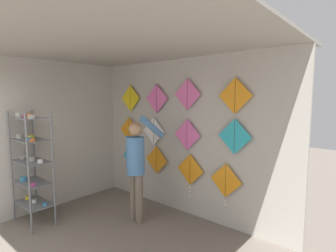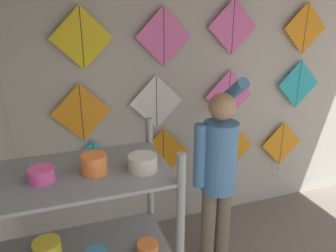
{
  "view_description": "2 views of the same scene",
  "coord_description": "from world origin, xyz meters",
  "px_view_note": "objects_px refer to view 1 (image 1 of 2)",
  "views": [
    {
      "loc": [
        3.05,
        -0.24,
        2.11
      ],
      "look_at": [
        0.09,
        3.19,
        1.62
      ],
      "focal_mm": 28.0,
      "sensor_mm": 36.0,
      "label": 1
    },
    {
      "loc": [
        -1.41,
        0.41,
        2.33
      ],
      "look_at": [
        -0.45,
        3.19,
        1.28
      ],
      "focal_mm": 35.0,
      "sensor_mm": 36.0,
      "label": 2
    }
  ],
  "objects_px": {
    "shopkeeper": "(136,162)",
    "shelf_rack": "(31,160)",
    "kite_0": "(132,157)",
    "kite_4": "(129,130)",
    "kite_6": "(187,135)",
    "kite_3": "(226,182)",
    "kite_5": "(154,131)",
    "kite_1": "(156,160)",
    "kite_8": "(130,98)",
    "kite_9": "(156,99)",
    "kite_11": "(235,96)",
    "kite_7": "(235,137)",
    "kite_10": "(187,94)",
    "kite_2": "(190,172)"
  },
  "relations": [
    {
      "from": "kite_6",
      "to": "kite_10",
      "type": "height_order",
      "value": "kite_10"
    },
    {
      "from": "kite_7",
      "to": "kite_10",
      "type": "height_order",
      "value": "kite_10"
    },
    {
      "from": "kite_4",
      "to": "shopkeeper",
      "type": "bearing_deg",
      "value": -35.68
    },
    {
      "from": "kite_4",
      "to": "kite_6",
      "type": "relative_size",
      "value": 1.0
    },
    {
      "from": "kite_5",
      "to": "kite_8",
      "type": "height_order",
      "value": "kite_8"
    },
    {
      "from": "kite_0",
      "to": "kite_4",
      "type": "distance_m",
      "value": 0.58
    },
    {
      "from": "kite_3",
      "to": "kite_11",
      "type": "distance_m",
      "value": 1.37
    },
    {
      "from": "shelf_rack",
      "to": "kite_11",
      "type": "distance_m",
      "value": 3.45
    },
    {
      "from": "kite_1",
      "to": "kite_9",
      "type": "bearing_deg",
      "value": 0.0
    },
    {
      "from": "kite_1",
      "to": "kite_5",
      "type": "bearing_deg",
      "value": 180.0
    },
    {
      "from": "shopkeeper",
      "to": "kite_0",
      "type": "xyz_separation_m",
      "value": [
        -0.97,
        0.75,
        -0.17
      ]
    },
    {
      "from": "kite_1",
      "to": "kite_6",
      "type": "relative_size",
      "value": 1.0
    },
    {
      "from": "kite_0",
      "to": "kite_3",
      "type": "bearing_deg",
      "value": -0.02
    },
    {
      "from": "kite_9",
      "to": "kite_11",
      "type": "distance_m",
      "value": 1.63
    },
    {
      "from": "shopkeeper",
      "to": "kite_1",
      "type": "bearing_deg",
      "value": 111.67
    },
    {
      "from": "shopkeeper",
      "to": "shelf_rack",
      "type": "bearing_deg",
      "value": -133.01
    },
    {
      "from": "kite_0",
      "to": "kite_8",
      "type": "height_order",
      "value": "kite_8"
    },
    {
      "from": "shelf_rack",
      "to": "kite_6",
      "type": "distance_m",
      "value": 2.64
    },
    {
      "from": "kite_4",
      "to": "kite_8",
      "type": "height_order",
      "value": "kite_8"
    },
    {
      "from": "kite_2",
      "to": "kite_10",
      "type": "xyz_separation_m",
      "value": [
        -0.07,
        0.0,
        1.36
      ]
    },
    {
      "from": "kite_5",
      "to": "shopkeeper",
      "type": "bearing_deg",
      "value": -67.17
    },
    {
      "from": "kite_4",
      "to": "kite_6",
      "type": "bearing_deg",
      "value": 0.0
    },
    {
      "from": "shopkeeper",
      "to": "kite_10",
      "type": "relative_size",
      "value": 3.28
    },
    {
      "from": "kite_9",
      "to": "kite_11",
      "type": "bearing_deg",
      "value": 0.0
    },
    {
      "from": "shopkeeper",
      "to": "kite_5",
      "type": "bearing_deg",
      "value": 116.23
    },
    {
      "from": "kite_1",
      "to": "kite_7",
      "type": "xyz_separation_m",
      "value": [
        1.65,
        0.0,
        0.63
      ]
    },
    {
      "from": "kite_1",
      "to": "kite_10",
      "type": "xyz_separation_m",
      "value": [
        0.74,
        0.0,
        1.27
      ]
    },
    {
      "from": "kite_7",
      "to": "kite_4",
      "type": "bearing_deg",
      "value": 180.0
    },
    {
      "from": "shopkeeper",
      "to": "kite_7",
      "type": "xyz_separation_m",
      "value": [
        1.4,
        0.75,
        0.49
      ]
    },
    {
      "from": "kite_2",
      "to": "kite_9",
      "type": "relative_size",
      "value": 1.38
    },
    {
      "from": "kite_3",
      "to": "kite_5",
      "type": "distance_m",
      "value": 1.73
    },
    {
      "from": "kite_6",
      "to": "kite_5",
      "type": "bearing_deg",
      "value": 180.0
    },
    {
      "from": "shopkeeper",
      "to": "kite_1",
      "type": "xyz_separation_m",
      "value": [
        -0.25,
        0.75,
        -0.13
      ]
    },
    {
      "from": "kite_9",
      "to": "kite_3",
      "type": "bearing_deg",
      "value": -0.03
    },
    {
      "from": "shelf_rack",
      "to": "kite_5",
      "type": "bearing_deg",
      "value": 64.34
    },
    {
      "from": "kite_10",
      "to": "kite_5",
      "type": "bearing_deg",
      "value": 180.0
    },
    {
      "from": "kite_9",
      "to": "kite_6",
      "type": "bearing_deg",
      "value": 0.0
    },
    {
      "from": "kite_11",
      "to": "kite_9",
      "type": "bearing_deg",
      "value": 180.0
    },
    {
      "from": "shelf_rack",
      "to": "shopkeeper",
      "type": "distance_m",
      "value": 1.73
    },
    {
      "from": "kite_6",
      "to": "kite_8",
      "type": "relative_size",
      "value": 1.0
    },
    {
      "from": "shelf_rack",
      "to": "kite_2",
      "type": "relative_size",
      "value": 2.49
    },
    {
      "from": "kite_6",
      "to": "kite_0",
      "type": "bearing_deg",
      "value": 180.0
    },
    {
      "from": "kite_4",
      "to": "kite_6",
      "type": "height_order",
      "value": "kite_6"
    },
    {
      "from": "kite_4",
      "to": "kite_10",
      "type": "relative_size",
      "value": 1.0
    },
    {
      "from": "kite_8",
      "to": "kite_9",
      "type": "distance_m",
      "value": 0.75
    },
    {
      "from": "kite_5",
      "to": "kite_10",
      "type": "xyz_separation_m",
      "value": [
        0.81,
        0.0,
        0.71
      ]
    },
    {
      "from": "kite_4",
      "to": "kite_5",
      "type": "bearing_deg",
      "value": 0.0
    },
    {
      "from": "kite_2",
      "to": "shelf_rack",
      "type": "bearing_deg",
      "value": -133.1
    },
    {
      "from": "shelf_rack",
      "to": "kite_7",
      "type": "height_order",
      "value": "shelf_rack"
    },
    {
      "from": "shelf_rack",
      "to": "shopkeeper",
      "type": "bearing_deg",
      "value": 43.59
    }
  ]
}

